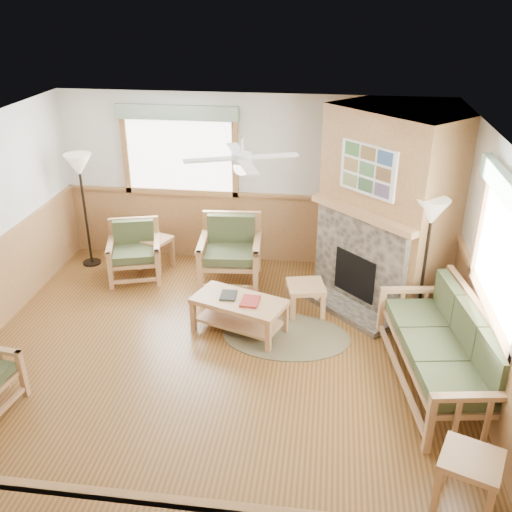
# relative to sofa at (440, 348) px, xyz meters

# --- Properties ---
(floor) EXTENTS (6.00, 6.00, 0.01)m
(floor) POSITION_rel_sofa_xyz_m (-2.55, 0.01, -0.50)
(floor) COLOR brown
(floor) RESTS_ON ground
(ceiling) EXTENTS (6.00, 6.00, 0.01)m
(ceiling) POSITION_rel_sofa_xyz_m (-2.55, 0.01, 2.21)
(ceiling) COLOR white
(ceiling) RESTS_ON floor
(wall_back) EXTENTS (6.00, 0.02, 2.70)m
(wall_back) POSITION_rel_sofa_xyz_m (-2.55, 3.01, 0.86)
(wall_back) COLOR silver
(wall_back) RESTS_ON floor
(wall_front) EXTENTS (6.00, 0.02, 2.70)m
(wall_front) POSITION_rel_sofa_xyz_m (-2.55, -2.99, 0.86)
(wall_front) COLOR silver
(wall_front) RESTS_ON floor
(wall_right) EXTENTS (0.02, 6.00, 2.70)m
(wall_right) POSITION_rel_sofa_xyz_m (0.45, 0.01, 0.86)
(wall_right) COLOR silver
(wall_right) RESTS_ON floor
(wainscot) EXTENTS (6.00, 6.00, 1.10)m
(wainscot) POSITION_rel_sofa_xyz_m (-2.55, 0.01, 0.06)
(wainscot) COLOR #9A6C3F
(wainscot) RESTS_ON floor
(fireplace) EXTENTS (3.11, 3.11, 2.70)m
(fireplace) POSITION_rel_sofa_xyz_m (-0.50, 2.06, 0.86)
(fireplace) COLOR #9A6C3F
(fireplace) RESTS_ON floor
(window_back) EXTENTS (1.90, 0.16, 1.50)m
(window_back) POSITION_rel_sofa_xyz_m (-3.65, 2.97, 2.04)
(window_back) COLOR white
(window_back) RESTS_ON wall_back
(ceiling_fan) EXTENTS (1.59, 1.59, 0.36)m
(ceiling_fan) POSITION_rel_sofa_xyz_m (-2.25, 0.31, 2.17)
(ceiling_fan) COLOR white
(ceiling_fan) RESTS_ON ceiling
(sofa) EXTENTS (2.25, 1.20, 0.99)m
(sofa) POSITION_rel_sofa_xyz_m (0.00, 0.00, 0.00)
(sofa) COLOR tan
(sofa) RESTS_ON floor
(armchair_back_left) EXTENTS (0.95, 0.95, 0.86)m
(armchair_back_left) POSITION_rel_sofa_xyz_m (-4.22, 2.11, -0.06)
(armchair_back_left) COLOR tan
(armchair_back_left) RESTS_ON floor
(armchair_back_right) EXTENTS (0.96, 0.96, 1.00)m
(armchair_back_right) POSITION_rel_sofa_xyz_m (-2.74, 2.14, 0.01)
(armchair_back_right) COLOR tan
(armchair_back_right) RESTS_ON floor
(coffee_table) EXTENTS (1.31, 0.96, 0.47)m
(coffee_table) POSITION_rel_sofa_xyz_m (-2.38, 0.80, -0.26)
(coffee_table) COLOR tan
(coffee_table) RESTS_ON floor
(end_table_chairs) EXTENTS (0.59, 0.58, 0.52)m
(end_table_chairs) POSITION_rel_sofa_xyz_m (-4.00, 2.48, -0.23)
(end_table_chairs) COLOR tan
(end_table_chairs) RESTS_ON floor
(end_table_sofa) EXTENTS (0.63, 0.62, 0.55)m
(end_table_sofa) POSITION_rel_sofa_xyz_m (0.00, -1.70, -0.22)
(end_table_sofa) COLOR tan
(end_table_sofa) RESTS_ON floor
(footstool) EXTENTS (0.59, 0.59, 0.43)m
(footstool) POSITION_rel_sofa_xyz_m (-1.55, 1.40, -0.28)
(footstool) COLOR tan
(footstool) RESTS_ON floor
(braided_rug) EXTENTS (1.98, 1.98, 0.01)m
(braided_rug) POSITION_rel_sofa_xyz_m (-1.76, 0.75, -0.49)
(braided_rug) COLOR brown
(braided_rug) RESTS_ON floor
(floor_lamp_left) EXTENTS (0.55, 0.55, 1.84)m
(floor_lamp_left) POSITION_rel_sofa_xyz_m (-5.10, 2.48, 0.43)
(floor_lamp_left) COLOR black
(floor_lamp_left) RESTS_ON floor
(floor_lamp_right) EXTENTS (0.47, 0.47, 1.81)m
(floor_lamp_right) POSITION_rel_sofa_xyz_m (-0.06, 1.21, 0.41)
(floor_lamp_right) COLOR black
(floor_lamp_right) RESTS_ON floor
(book_red) EXTENTS (0.24, 0.31, 0.03)m
(book_red) POSITION_rel_sofa_xyz_m (-2.23, 0.75, 0.01)
(book_red) COLOR maroon
(book_red) RESTS_ON coffee_table
(book_dark) EXTENTS (0.21, 0.28, 0.02)m
(book_dark) POSITION_rel_sofa_xyz_m (-2.53, 0.87, 0.01)
(book_dark) COLOR black
(book_dark) RESTS_ON coffee_table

